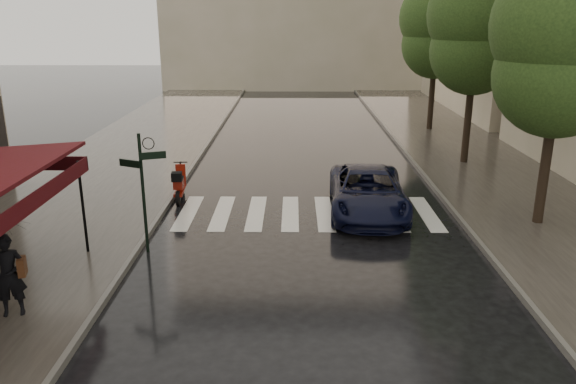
{
  "coord_description": "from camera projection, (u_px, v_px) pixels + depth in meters",
  "views": [
    {
      "loc": [
        2.54,
        -10.27,
        5.8
      ],
      "look_at": [
        2.4,
        3.72,
        1.4
      ],
      "focal_mm": 35.0,
      "sensor_mm": 36.0,
      "label": 1
    }
  ],
  "objects": [
    {
      "name": "pedestrian_with_umbrella",
      "position": [
        3.0,
        237.0,
        10.71
      ],
      "size": [
        1.24,
        1.26,
        2.46
      ],
      "rotation": [
        0.0,
        0.0,
        0.29
      ],
      "color": "black",
      "rests_on": "sidewalk_near"
    },
    {
      "name": "tree_far",
      "position": [
        437.0,
        23.0,
        27.96
      ],
      "size": [
        3.8,
        3.8,
        8.16
      ],
      "color": "black",
      "rests_on": "sidewalk_far"
    },
    {
      "name": "ground",
      "position": [
        170.0,
        310.0,
        11.56
      ],
      "size": [
        120.0,
        120.0,
        0.0
      ],
      "primitive_type": "plane",
      "color": "black",
      "rests_on": "ground"
    },
    {
      "name": "parked_car",
      "position": [
        368.0,
        192.0,
        17.1
      ],
      "size": [
        2.48,
        4.97,
        1.35
      ],
      "primitive_type": "imported",
      "rotation": [
        0.0,
        0.0,
        -0.05
      ],
      "color": "black",
      "rests_on": "ground"
    },
    {
      "name": "tree_mid",
      "position": [
        477.0,
        22.0,
        21.24
      ],
      "size": [
        3.8,
        3.8,
        8.34
      ],
      "color": "black",
      "rests_on": "sidewalk_far"
    },
    {
      "name": "scooter",
      "position": [
        179.0,
        185.0,
        18.34
      ],
      "size": [
        0.5,
        1.73,
        1.14
      ],
      "rotation": [
        0.0,
        0.0,
        0.08
      ],
      "color": "black",
      "rests_on": "ground"
    },
    {
      "name": "curb_far",
      "position": [
        413.0,
        163.0,
        22.92
      ],
      "size": [
        0.12,
        60.0,
        0.16
      ],
      "primitive_type": "cube",
      "color": "#595651",
      "rests_on": "ground"
    },
    {
      "name": "crosswalk",
      "position": [
        307.0,
        213.0,
        17.26
      ],
      "size": [
        7.85,
        3.2,
        0.01
      ],
      "color": "silver",
      "rests_on": "ground"
    },
    {
      "name": "tree_near",
      "position": [
        564.0,
        35.0,
        14.65
      ],
      "size": [
        3.8,
        3.8,
        7.99
      ],
      "color": "black",
      "rests_on": "sidewalk_far"
    },
    {
      "name": "sidewalk_near",
      "position": [
        122.0,
        162.0,
        23.03
      ],
      "size": [
        6.0,
        60.0,
        0.12
      ],
      "primitive_type": "cube",
      "color": "#38332D",
      "rests_on": "ground"
    },
    {
      "name": "sidewalk_far",
      "position": [
        482.0,
        163.0,
        22.9
      ],
      "size": [
        5.5,
        60.0,
        0.12
      ],
      "primitive_type": "cube",
      "color": "#38332D",
      "rests_on": "ground"
    },
    {
      "name": "curb_near",
      "position": [
        196.0,
        162.0,
        23.0
      ],
      "size": [
        0.12,
        60.0,
        0.16
      ],
      "primitive_type": "cube",
      "color": "#595651",
      "rests_on": "ground"
    },
    {
      "name": "signpost",
      "position": [
        143.0,
        184.0,
        13.89
      ],
      "size": [
        1.17,
        0.29,
        3.1
      ],
      "color": "black",
      "rests_on": "ground"
    }
  ]
}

